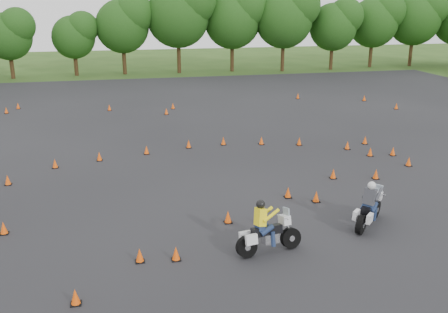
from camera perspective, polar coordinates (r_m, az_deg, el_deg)
name	(u,v)px	position (r m, az deg, el deg)	size (l,w,h in m)	color
ground	(246,215)	(19.81, 2.51, -6.72)	(140.00, 140.00, 0.00)	#2D5119
asphalt_pad	(215,167)	(25.25, -0.98, -1.25)	(62.00, 62.00, 0.00)	black
treeline	(188,35)	(53.17, -4.18, 13.72)	(86.74, 32.63, 11.08)	#1C4313
traffic_cones	(220,169)	(24.35, -0.51, -1.42)	(36.50, 33.38, 0.45)	#FC550A
rider_grey	(369,203)	(19.34, 16.25, -5.10)	(2.37, 0.73, 1.83)	#393A40
rider_yellow	(270,228)	(16.68, 5.33, -8.16)	(2.37, 0.73, 1.83)	yellow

